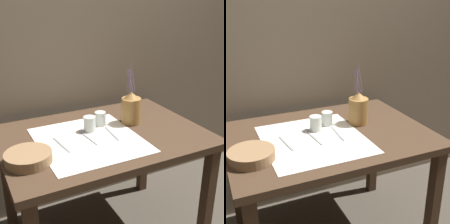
# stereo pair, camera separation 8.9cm
# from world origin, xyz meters

# --- Properties ---
(stone_wall_back) EXTENTS (7.00, 0.06, 2.40)m
(stone_wall_back) POSITION_xyz_m (0.00, 0.52, 1.20)
(stone_wall_back) COLOR #7A6B56
(stone_wall_back) RESTS_ON ground_plane
(wooden_table) EXTENTS (1.13, 0.82, 0.74)m
(wooden_table) POSITION_xyz_m (0.00, 0.00, 0.64)
(wooden_table) COLOR #422D1E
(wooden_table) RESTS_ON ground_plane
(linen_cloth) EXTENTS (0.53, 0.58, 0.00)m
(linen_cloth) POSITION_xyz_m (-0.10, -0.04, 0.74)
(linen_cloth) COLOR silver
(linen_cloth) RESTS_ON wooden_table
(pitcher_with_flowers) EXTENTS (0.12, 0.12, 0.38)m
(pitcher_with_flowers) POSITION_xyz_m (0.22, 0.06, 0.83)
(pitcher_with_flowers) COLOR olive
(pitcher_with_flowers) RESTS_ON wooden_table
(wooden_bowl) EXTENTS (0.22, 0.22, 0.05)m
(wooden_bowl) POSITION_xyz_m (-0.45, -0.13, 0.76)
(wooden_bowl) COLOR #8E6B47
(wooden_bowl) RESTS_ON wooden_table
(glass_tumbler_near) EXTENTS (0.07, 0.07, 0.09)m
(glass_tumbler_near) POSITION_xyz_m (-0.05, 0.06, 0.78)
(glass_tumbler_near) COLOR silver
(glass_tumbler_near) RESTS_ON wooden_table
(glass_tumbler_far) EXTENTS (0.07, 0.07, 0.08)m
(glass_tumbler_far) POSITION_xyz_m (0.04, 0.11, 0.78)
(glass_tumbler_far) COLOR silver
(glass_tumbler_far) RESTS_ON wooden_table
(knife_center) EXTENTS (0.03, 0.19, 0.00)m
(knife_center) POSITION_xyz_m (-0.25, -0.04, 0.74)
(knife_center) COLOR #939399
(knife_center) RESTS_ON wooden_table
(spoon_inner) EXTENTS (0.04, 0.20, 0.02)m
(spoon_inner) POSITION_xyz_m (-0.10, 0.03, 0.74)
(spoon_inner) COLOR #939399
(spoon_inner) RESTS_ON wooden_table
(fork_inner) EXTENTS (0.02, 0.19, 0.00)m
(fork_inner) POSITION_xyz_m (0.04, -0.03, 0.74)
(fork_inner) COLOR #939399
(fork_inner) RESTS_ON wooden_table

